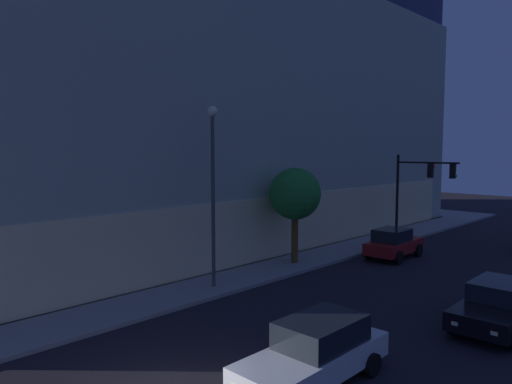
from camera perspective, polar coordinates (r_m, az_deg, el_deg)
The scene contains 7 objects.
modern_building at distance 35.76m, azimuth -10.03°, elevation 10.14°, with size 40.21×23.77×18.51m.
traffic_light_far_corner at distance 32.46m, azimuth 19.04°, elevation 1.28°, with size 0.61×3.96×5.50m.
street_lamp_sidewalk at distance 20.21m, azimuth -5.16°, elevation 2.17°, with size 0.44×0.44×7.66m.
sidewalk_tree at distance 24.62m, azimuth 4.67°, elevation -0.28°, with size 2.68×2.68×4.93m.
car_white at distance 13.08m, azimuth 7.13°, elevation -18.34°, with size 4.67×1.95×1.64m.
car_black at distance 18.47m, azimuth 27.01°, elevation -11.88°, with size 4.62×2.19×1.55m.
car_red at distance 27.65m, azimuth 16.06°, elevation -5.87°, with size 4.08×2.08×1.65m.
Camera 1 is at (-5.90, -8.86, 6.03)m, focal length 33.58 mm.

